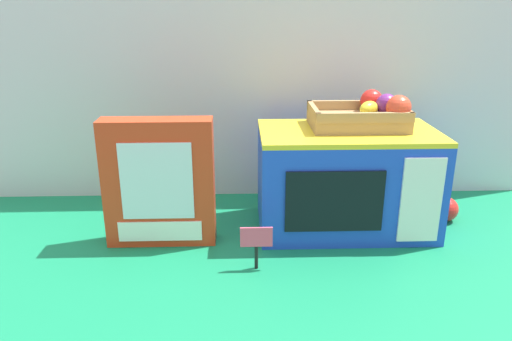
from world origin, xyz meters
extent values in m
plane|color=#147A4C|center=(0.00, 0.00, 0.00)|extent=(1.70, 1.70, 0.00)
cube|color=silver|center=(0.00, 0.29, 0.39)|extent=(1.61, 0.03, 0.77)
cube|color=blue|center=(0.21, 0.05, 0.12)|extent=(0.44, 0.25, 0.25)
cube|color=yellow|center=(0.21, 0.05, 0.25)|extent=(0.44, 0.25, 0.01)
cube|color=black|center=(0.16, -0.08, 0.12)|extent=(0.23, 0.01, 0.15)
cube|color=white|center=(0.36, -0.08, 0.12)|extent=(0.10, 0.01, 0.21)
cube|color=#A37F51|center=(0.24, 0.07, 0.27)|extent=(0.23, 0.16, 0.03)
cube|color=#A37F51|center=(0.24, 0.00, 0.30)|extent=(0.23, 0.01, 0.02)
cube|color=#A37F51|center=(0.24, 0.15, 0.30)|extent=(0.23, 0.01, 0.02)
cube|color=#A37F51|center=(0.13, 0.07, 0.30)|extent=(0.01, 0.16, 0.02)
cube|color=#A37F51|center=(0.35, 0.07, 0.30)|extent=(0.01, 0.16, 0.02)
sphere|color=#72287F|center=(0.31, 0.08, 0.31)|extent=(0.05, 0.05, 0.05)
sphere|color=red|center=(0.28, 0.12, 0.32)|extent=(0.06, 0.06, 0.06)
sphere|color=#E04228|center=(0.32, 0.03, 0.32)|extent=(0.06, 0.06, 0.06)
ellipsoid|color=yellow|center=(0.26, 0.07, 0.31)|extent=(0.07, 0.07, 0.04)
cube|color=red|center=(-0.25, -0.02, 0.15)|extent=(0.26, 0.06, 0.31)
cube|color=silver|center=(-0.25, -0.06, 0.17)|extent=(0.16, 0.00, 0.18)
cube|color=white|center=(-0.25, -0.06, 0.04)|extent=(0.20, 0.00, 0.05)
cylinder|color=black|center=(-0.02, -0.16, 0.03)|extent=(0.01, 0.01, 0.06)
cube|color=#F44C6B|center=(-0.02, -0.16, 0.08)|extent=(0.07, 0.00, 0.05)
sphere|color=red|center=(0.49, 0.07, 0.03)|extent=(0.07, 0.07, 0.07)
camera|label=1|loc=(-0.05, -1.09, 0.55)|focal=33.85mm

